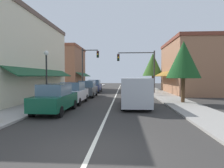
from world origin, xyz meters
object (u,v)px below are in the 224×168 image
object	(u,v)px
van_in_lane	(135,91)
traffic_signal_left_corner	(87,64)
parked_car_third_left	(87,89)
tree_right_far	(153,65)
parked_car_second_left	(73,93)
parked_car_nearest_left	(55,98)
street_lamp_left_near	(46,68)
traffic_signal_mast_arm	(141,64)
tree_right_near	(183,60)
parked_car_far_left	(94,86)

from	to	relation	value
van_in_lane	traffic_signal_left_corner	xyz separation A→B (m)	(-5.85, 11.85, 2.80)
parked_car_third_left	tree_right_far	xyz separation A→B (m)	(8.71, 11.07, 3.30)
parked_car_second_left	van_in_lane	bearing A→B (deg)	-15.53
parked_car_second_left	tree_right_far	size ratio (longest dim) A/B	0.68
parked_car_second_left	van_in_lane	world-z (taller)	van_in_lane
tree_right_far	traffic_signal_left_corner	bearing A→B (deg)	-149.59
parked_car_nearest_left	street_lamp_left_near	bearing A→B (deg)	121.96
van_in_lane	traffic_signal_left_corner	bearing A→B (deg)	115.73
traffic_signal_mast_arm	tree_right_near	xyz separation A→B (m)	(2.68, -8.58, -0.18)
parked_car_third_left	traffic_signal_mast_arm	xyz separation A→B (m)	(6.17, 3.95, 2.89)
parked_car_third_left	tree_right_far	size ratio (longest dim) A/B	0.68
parked_car_nearest_left	traffic_signal_mast_arm	distance (m)	14.83
street_lamp_left_near	tree_right_near	distance (m)	10.93
traffic_signal_mast_arm	tree_right_far	bearing A→B (deg)	70.37
parked_car_far_left	tree_right_far	bearing A→B (deg)	30.51
parked_car_far_left	traffic_signal_left_corner	world-z (taller)	traffic_signal_left_corner
traffic_signal_mast_arm	tree_right_far	size ratio (longest dim) A/B	0.91
parked_car_far_left	traffic_signal_mast_arm	bearing A→B (deg)	-16.15
parked_car_far_left	traffic_signal_mast_arm	world-z (taller)	traffic_signal_mast_arm
parked_car_second_left	parked_car_far_left	bearing A→B (deg)	89.76
parked_car_second_left	tree_right_far	distance (m)	18.77
parked_car_nearest_left	traffic_signal_left_corner	world-z (taller)	traffic_signal_left_corner
parked_car_third_left	van_in_lane	xyz separation A→B (m)	(4.81, -6.50, 0.27)
parked_car_second_left	traffic_signal_left_corner	xyz separation A→B (m)	(-0.88, 10.48, 3.07)
traffic_signal_left_corner	street_lamp_left_near	distance (m)	11.70
tree_right_near	tree_right_far	xyz separation A→B (m)	(-0.14, 15.71, 0.59)
parked_car_nearest_left	traffic_signal_left_corner	distance (m)	14.82
parked_car_second_left	street_lamp_left_near	xyz separation A→B (m)	(-1.77, -1.14, 2.01)
parked_car_far_left	tree_right_far	world-z (taller)	tree_right_far
traffic_signal_mast_arm	traffic_signal_left_corner	xyz separation A→B (m)	(-7.21, 1.40, 0.18)
parked_car_far_left	street_lamp_left_near	xyz separation A→B (m)	(-1.79, -11.96, 2.01)
parked_car_third_left	parked_car_far_left	xyz separation A→B (m)	(-0.16, 5.69, 0.00)
parked_car_far_left	parked_car_nearest_left	bearing A→B (deg)	-90.95
street_lamp_left_near	traffic_signal_mast_arm	bearing A→B (deg)	51.55
parked_car_second_left	parked_car_far_left	world-z (taller)	same
parked_car_nearest_left	tree_right_far	xyz separation A→B (m)	(8.91, 20.21, 3.30)
parked_car_second_left	parked_car_far_left	distance (m)	10.82
parked_car_second_left	tree_right_near	xyz separation A→B (m)	(9.02, 0.49, 2.70)
parked_car_third_left	street_lamp_left_near	xyz separation A→B (m)	(-1.94, -6.27, 2.01)
parked_car_second_left	tree_right_far	bearing A→B (deg)	61.11
van_in_lane	street_lamp_left_near	bearing A→B (deg)	177.51
parked_car_third_left	tree_right_far	bearing A→B (deg)	51.30
van_in_lane	street_lamp_left_near	world-z (taller)	street_lamp_left_near
parked_car_nearest_left	street_lamp_left_near	size ratio (longest dim) A/B	0.98
street_lamp_left_near	parked_car_second_left	bearing A→B (deg)	32.67
parked_car_third_left	van_in_lane	world-z (taller)	van_in_lane
parked_car_far_left	parked_car_second_left	bearing A→B (deg)	-90.83
van_in_lane	parked_car_far_left	bearing A→B (deg)	111.61
street_lamp_left_near	parked_car_far_left	bearing A→B (deg)	81.51
van_in_lane	street_lamp_left_near	size ratio (longest dim) A/B	1.23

